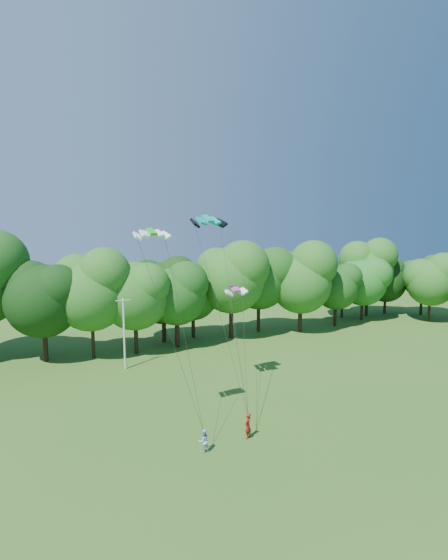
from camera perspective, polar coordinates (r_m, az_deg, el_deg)
name	(u,v)px	position (r m, az deg, el deg)	size (l,w,h in m)	color
ground	(347,537)	(25.26, 15.74, -29.55)	(160.00, 160.00, 0.00)	#2F5A18
utility_pole	(124,333)	(45.80, -12.92, -6.74)	(1.48, 0.18, 7.37)	silver
kite_flyer_left	(248,426)	(32.28, 3.13, -18.47)	(0.67, 0.44, 1.82)	maroon
kite_flyer_right	(204,441)	(30.67, -2.68, -20.24)	(0.76, 0.59, 1.56)	#B0D3F4
kite_teal	(208,219)	(36.22, -2.14, 8.00)	(3.05, 1.54, 0.66)	#05A197
kite_green	(151,232)	(29.70, -9.47, 6.26)	(2.46, 1.19, 0.49)	green
kite_pink	(235,289)	(38.89, 1.50, -1.17)	(2.11, 1.08, 0.46)	#CD398F
tree_back_center	(163,281)	(54.27, -7.96, -0.15)	(8.48, 8.48, 12.33)	black
tree_back_east	(363,275)	(68.97, 17.74, 0.68)	(7.70, 7.70, 11.20)	#2F2213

